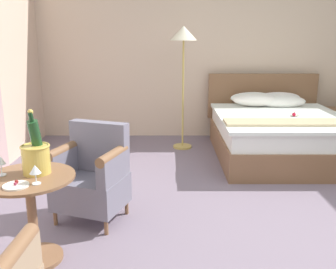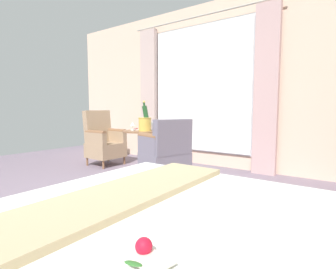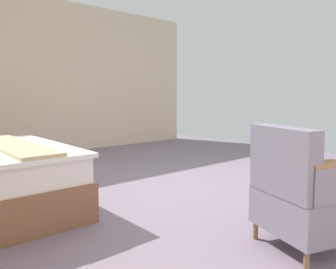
% 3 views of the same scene
% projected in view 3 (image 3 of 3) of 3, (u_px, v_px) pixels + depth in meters
% --- Properties ---
extents(ground_plane, '(7.92, 7.92, 0.00)m').
position_uv_depth(ground_plane, '(159.00, 189.00, 3.83)').
color(ground_plane, slate).
extents(wall_far_side, '(0.12, 6.47, 2.87)m').
position_uv_depth(wall_far_side, '(47.00, 77.00, 6.11)').
color(wall_far_side, beige).
rests_on(wall_far_side, ground).
extents(armchair_by_window, '(0.72, 0.66, 0.88)m').
position_uv_depth(armchair_by_window, '(299.00, 193.00, 2.28)').
color(armchair_by_window, brown).
rests_on(armchair_by_window, ground).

